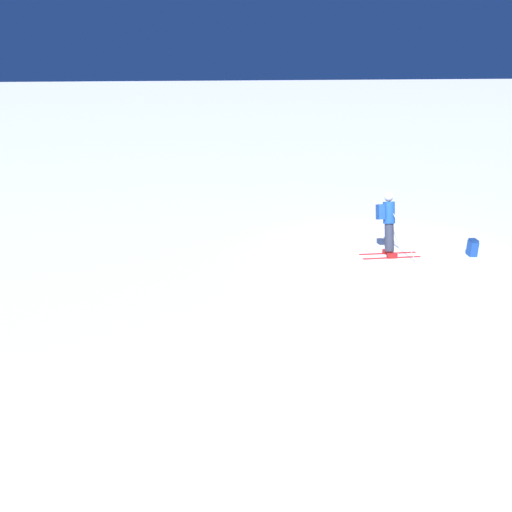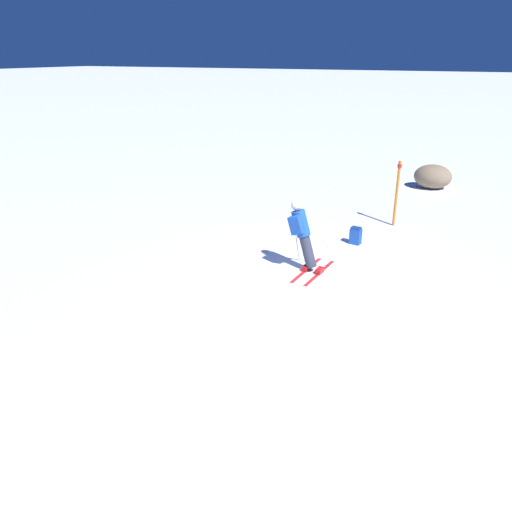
% 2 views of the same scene
% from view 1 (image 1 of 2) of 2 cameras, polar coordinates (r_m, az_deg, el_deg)
% --- Properties ---
extents(ground_plane, '(300.00, 300.00, 0.00)m').
position_cam_1_polar(ground_plane, '(15.24, 14.95, 0.09)').
color(ground_plane, white).
extents(skier, '(1.36, 1.76, 1.82)m').
position_cam_1_polar(skier, '(15.15, 14.87, 3.99)').
color(skier, red).
rests_on(skier, ground).
extents(spare_backpack, '(0.33, 0.26, 0.50)m').
position_cam_1_polar(spare_backpack, '(15.94, 23.50, 0.88)').
color(spare_backpack, '#194293').
rests_on(spare_backpack, ground).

